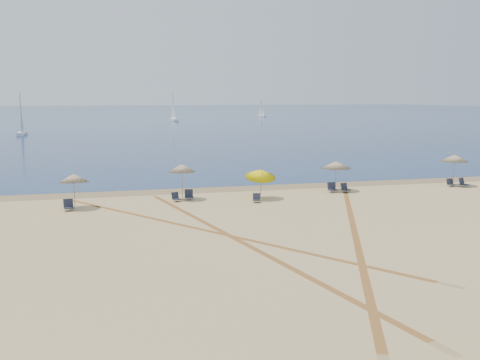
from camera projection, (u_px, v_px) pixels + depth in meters
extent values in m
plane|color=tan|center=(367.00, 292.00, 20.74)|extent=(160.00, 160.00, 0.00)
plane|color=#0C2151|center=(126.00, 113.00, 236.59)|extent=(500.00, 500.00, 0.00)
plane|color=olive|center=(228.00, 189.00, 43.77)|extent=(500.00, 500.00, 0.00)
cylinder|color=gray|center=(74.00, 192.00, 36.10)|extent=(0.05, 0.21, 2.16)
cone|color=beige|center=(74.00, 178.00, 35.89)|extent=(2.00, 2.04, 0.70)
sphere|color=gray|center=(73.00, 174.00, 35.85)|extent=(0.08, 0.08, 0.08)
cylinder|color=gray|center=(182.00, 183.00, 39.12)|extent=(0.05, 0.05, 2.43)
cone|color=beige|center=(182.00, 168.00, 38.95)|extent=(1.90, 1.90, 0.55)
sphere|color=gray|center=(182.00, 164.00, 38.91)|extent=(0.08, 0.08, 0.08)
cylinder|color=gray|center=(261.00, 186.00, 39.06)|extent=(0.05, 0.59, 2.02)
cone|color=#F6E306|center=(260.00, 173.00, 39.15)|extent=(2.22, 2.29, 1.11)
sphere|color=gray|center=(260.00, 169.00, 39.11)|extent=(0.08, 0.08, 0.08)
cylinder|color=gray|center=(336.00, 177.00, 42.71)|extent=(0.05, 0.05, 2.20)
cone|color=beige|center=(336.00, 165.00, 42.57)|extent=(2.32, 2.32, 0.55)
sphere|color=gray|center=(336.00, 161.00, 42.52)|extent=(0.08, 0.08, 0.08)
cylinder|color=gray|center=(454.00, 171.00, 45.16)|extent=(0.05, 0.05, 2.44)
cone|color=beige|center=(455.00, 158.00, 45.00)|extent=(2.22, 2.22, 0.55)
sphere|color=gray|center=(455.00, 154.00, 44.95)|extent=(0.08, 0.08, 0.08)
cube|color=black|center=(69.00, 208.00, 35.29)|extent=(0.71, 0.71, 0.06)
cube|color=black|center=(68.00, 203.00, 35.52)|extent=(0.64, 0.33, 0.54)
cylinder|color=#A5A5AD|center=(65.00, 210.00, 34.99)|extent=(0.03, 0.03, 0.20)
cylinder|color=#A5A5AD|center=(73.00, 210.00, 35.19)|extent=(0.03, 0.03, 0.20)
cube|color=black|center=(177.00, 199.00, 38.40)|extent=(0.67, 0.67, 0.05)
cube|color=black|center=(175.00, 195.00, 38.58)|extent=(0.56, 0.35, 0.47)
cylinder|color=#A5A5AD|center=(174.00, 201.00, 38.12)|extent=(0.02, 0.02, 0.17)
cylinder|color=#A5A5AD|center=(180.00, 201.00, 38.34)|extent=(0.02, 0.02, 0.17)
cube|color=black|center=(189.00, 197.00, 39.07)|extent=(0.63, 0.63, 0.05)
cube|color=black|center=(189.00, 193.00, 39.31)|extent=(0.60, 0.26, 0.53)
cylinder|color=#A5A5AD|center=(186.00, 199.00, 38.84)|extent=(0.03, 0.03, 0.19)
cylinder|color=#A5A5AD|center=(193.00, 199.00, 38.92)|extent=(0.03, 0.03, 0.19)
cube|color=black|center=(257.00, 200.00, 38.02)|extent=(0.62, 0.62, 0.05)
cube|color=black|center=(257.00, 196.00, 38.24)|extent=(0.54, 0.31, 0.46)
cylinder|color=#A5A5AD|center=(254.00, 202.00, 37.86)|extent=(0.02, 0.02, 0.17)
cylinder|color=#A5A5AD|center=(260.00, 202.00, 37.86)|extent=(0.02, 0.02, 0.17)
cube|color=black|center=(333.00, 190.00, 42.03)|extent=(0.65, 0.65, 0.06)
cube|color=black|center=(331.00, 186.00, 42.28)|extent=(0.63, 0.26, 0.55)
cylinder|color=#A5A5AD|center=(331.00, 192.00, 41.78)|extent=(0.03, 0.03, 0.20)
cylinder|color=#A5A5AD|center=(337.00, 192.00, 41.87)|extent=(0.03, 0.03, 0.20)
cube|color=black|center=(346.00, 190.00, 42.20)|extent=(0.67, 0.67, 0.05)
cube|color=black|center=(344.00, 186.00, 42.40)|extent=(0.59, 0.33, 0.50)
cylinder|color=#A5A5AD|center=(345.00, 192.00, 41.92)|extent=(0.02, 0.02, 0.18)
cylinder|color=#A5A5AD|center=(350.00, 191.00, 42.12)|extent=(0.02, 0.02, 0.18)
cube|color=black|center=(451.00, 185.00, 44.70)|extent=(0.57, 0.57, 0.05)
cube|color=black|center=(450.00, 181.00, 44.92)|extent=(0.54, 0.24, 0.47)
cylinder|color=#A5A5AD|center=(450.00, 186.00, 44.50)|extent=(0.02, 0.02, 0.17)
cylinder|color=#A5A5AD|center=(455.00, 186.00, 44.57)|extent=(0.02, 0.02, 0.17)
cube|color=black|center=(465.00, 185.00, 44.57)|extent=(0.78, 0.78, 0.05)
cube|color=black|center=(462.00, 181.00, 44.76)|extent=(0.64, 0.43, 0.53)
cylinder|color=#A5A5AD|center=(465.00, 186.00, 44.24)|extent=(0.03, 0.03, 0.20)
cylinder|color=#A5A5AD|center=(468.00, 186.00, 44.51)|extent=(0.03, 0.03, 0.20)
cube|color=white|center=(261.00, 116.00, 195.12)|extent=(2.63, 4.36, 0.47)
cylinder|color=gray|center=(261.00, 108.00, 194.66)|extent=(0.09, 0.09, 6.21)
cube|color=white|center=(22.00, 133.00, 103.86)|extent=(1.37, 5.33, 0.58)
cylinder|color=gray|center=(21.00, 113.00, 103.28)|extent=(0.12, 0.12, 7.74)
cube|color=white|center=(173.00, 120.00, 161.93)|extent=(2.46, 5.77, 0.61)
cylinder|color=gray|center=(173.00, 106.00, 161.33)|extent=(0.12, 0.12, 8.14)
plane|color=tan|center=(240.00, 241.00, 27.92)|extent=(33.42, 33.42, 0.00)
plane|color=tan|center=(231.00, 236.00, 28.89)|extent=(33.42, 33.42, 0.00)
plane|color=tan|center=(356.00, 239.00, 28.30)|extent=(36.58, 36.58, 0.00)
plane|color=tan|center=(355.00, 234.00, 29.38)|extent=(36.58, 36.58, 0.00)
plane|color=tan|center=(206.00, 230.00, 30.17)|extent=(38.99, 38.99, 0.00)
plane|color=tan|center=(192.00, 227.00, 30.88)|extent=(38.99, 38.99, 0.00)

